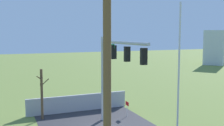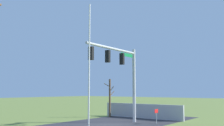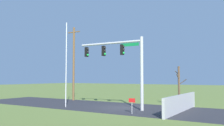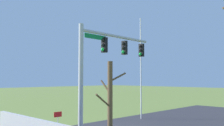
{
  "view_description": "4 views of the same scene",
  "coord_description": "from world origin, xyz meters",
  "px_view_note": "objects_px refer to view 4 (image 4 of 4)",
  "views": [
    {
      "loc": [
        -16.7,
        6.44,
        6.68
      ],
      "look_at": [
        -0.59,
        -0.28,
        4.82
      ],
      "focal_mm": 43.63,
      "sensor_mm": 36.0,
      "label": 1
    },
    {
      "loc": [
        -16.6,
        -13.44,
        2.77
      ],
      "look_at": [
        -0.13,
        -0.54,
        5.03
      ],
      "focal_mm": 40.93,
      "sensor_mm": 36.0,
      "label": 2
    },
    {
      "loc": [
        11.47,
        -20.14,
        2.85
      ],
      "look_at": [
        -0.44,
        -0.86,
        4.24
      ],
      "focal_mm": 38.54,
      "sensor_mm": 36.0,
      "label": 3
    },
    {
      "loc": [
        11.64,
        10.5,
        3.29
      ],
      "look_at": [
        -0.66,
        -1.62,
        4.37
      ],
      "focal_mm": 40.27,
      "sensor_mm": 36.0,
      "label": 4
    }
  ],
  "objects_px": {
    "flagpole": "(141,68)",
    "bare_tree": "(110,110)",
    "signal_mast": "(105,58)",
    "open_sign": "(58,117)"
  },
  "relations": [
    {
      "from": "flagpole",
      "to": "bare_tree",
      "type": "xyz_separation_m",
      "value": [
        9.46,
        5.85,
        -2.13
      ]
    },
    {
      "from": "flagpole",
      "to": "bare_tree",
      "type": "relative_size",
      "value": 2.1
    },
    {
      "from": "signal_mast",
      "to": "open_sign",
      "type": "relative_size",
      "value": 5.4
    },
    {
      "from": "flagpole",
      "to": "open_sign",
      "type": "bearing_deg",
      "value": -4.79
    },
    {
      "from": "flagpole",
      "to": "open_sign",
      "type": "relative_size",
      "value": 6.85
    },
    {
      "from": "bare_tree",
      "to": "open_sign",
      "type": "height_order",
      "value": "bare_tree"
    },
    {
      "from": "bare_tree",
      "to": "flagpole",
      "type": "bearing_deg",
      "value": -148.26
    },
    {
      "from": "flagpole",
      "to": "bare_tree",
      "type": "height_order",
      "value": "flagpole"
    },
    {
      "from": "flagpole",
      "to": "signal_mast",
      "type": "bearing_deg",
      "value": 14.45
    },
    {
      "from": "flagpole",
      "to": "bare_tree",
      "type": "distance_m",
      "value": 11.33
    }
  ]
}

